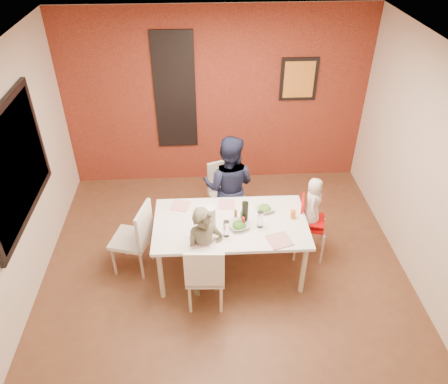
{
  "coord_description": "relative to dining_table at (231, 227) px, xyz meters",
  "views": [
    {
      "loc": [
        -0.24,
        -3.81,
        3.98
      ],
      "look_at": [
        0.0,
        0.3,
        1.05
      ],
      "focal_mm": 35.0,
      "sensor_mm": 36.0,
      "label": 1
    }
  ],
  "objects": [
    {
      "name": "ground",
      "position": [
        -0.07,
        -0.11,
        -0.68
      ],
      "size": [
        4.5,
        4.5,
        0.0
      ],
      "primitive_type": "plane",
      "color": "brown",
      "rests_on": "ground"
    },
    {
      "name": "ceiling",
      "position": [
        -0.07,
        -0.11,
        2.02
      ],
      "size": [
        4.5,
        4.5,
        0.02
      ],
      "primitive_type": "cube",
      "color": "white",
      "rests_on": "wall_back"
    },
    {
      "name": "wall_back",
      "position": [
        -0.07,
        2.14,
        0.67
      ],
      "size": [
        4.5,
        0.02,
        2.7
      ],
      "primitive_type": "cube",
      "color": "beige",
      "rests_on": "ground"
    },
    {
      "name": "wall_front",
      "position": [
        -0.07,
        -2.36,
        0.67
      ],
      "size": [
        4.5,
        0.02,
        2.7
      ],
      "primitive_type": "cube",
      "color": "beige",
      "rests_on": "ground"
    },
    {
      "name": "wall_left",
      "position": [
        -2.32,
        -0.11,
        0.67
      ],
      "size": [
        0.02,
        4.5,
        2.7
      ],
      "primitive_type": "cube",
      "color": "beige",
      "rests_on": "ground"
    },
    {
      "name": "wall_right",
      "position": [
        2.18,
        -0.11,
        0.67
      ],
      "size": [
        0.02,
        4.5,
        2.7
      ],
      "primitive_type": "cube",
      "color": "beige",
      "rests_on": "ground"
    },
    {
      "name": "brick_accent_wall",
      "position": [
        -0.07,
        2.12,
        0.67
      ],
      "size": [
        4.5,
        0.02,
        2.7
      ],
      "primitive_type": "cube",
      "color": "maroon",
      "rests_on": "ground"
    },
    {
      "name": "picture_window_frame",
      "position": [
        -2.29,
        0.09,
        0.87
      ],
      "size": [
        0.05,
        1.7,
        1.3
      ],
      "primitive_type": "cube",
      "color": "black",
      "rests_on": "wall_left"
    },
    {
      "name": "picture_window_pane",
      "position": [
        -2.27,
        0.09,
        0.87
      ],
      "size": [
        0.02,
        1.55,
        1.15
      ],
      "primitive_type": "cube",
      "color": "black",
      "rests_on": "wall_left"
    },
    {
      "name": "glassblock_strip",
      "position": [
        -0.67,
        2.1,
        0.82
      ],
      "size": [
        0.55,
        0.03,
        1.7
      ],
      "primitive_type": "cube",
      "color": "silver",
      "rests_on": "wall_back"
    },
    {
      "name": "glassblock_surround",
      "position": [
        -0.67,
        2.1,
        0.82
      ],
      "size": [
        0.6,
        0.03,
        1.76
      ],
      "primitive_type": "cube",
      "color": "black",
      "rests_on": "wall_back"
    },
    {
      "name": "art_print_frame",
      "position": [
        1.13,
        2.1,
        0.97
      ],
      "size": [
        0.54,
        0.03,
        0.64
      ],
      "primitive_type": "cube",
      "color": "black",
      "rests_on": "wall_back"
    },
    {
      "name": "art_print_canvas",
      "position": [
        1.13,
        2.08,
        0.97
      ],
      "size": [
        0.44,
        0.01,
        0.54
      ],
      "primitive_type": "cube",
      "color": "gold",
      "rests_on": "wall_back"
    },
    {
      "name": "dining_table",
      "position": [
        0.0,
        0.0,
        0.0
      ],
      "size": [
        1.8,
        1.01,
        0.75
      ],
      "rotation": [
        0.0,
        0.0,
        -0.01
      ],
      "color": "white",
      "rests_on": "ground"
    },
    {
      "name": "chair_near",
      "position": [
        -0.32,
        -0.57,
        -0.17
      ],
      "size": [
        0.45,
        0.45,
        0.91
      ],
      "rotation": [
        0.0,
        0.0,
        3.08
      ],
      "color": "white",
      "rests_on": "ground"
    },
    {
      "name": "chair_far",
      "position": [
        0.0,
        0.99,
        -0.16
      ],
      "size": [
        0.55,
        0.55,
        0.92
      ],
      "rotation": [
        0.0,
        0.0,
        0.37
      ],
      "color": "beige",
      "rests_on": "ground"
    },
    {
      "name": "chair_left",
      "position": [
        -1.12,
        0.09,
        -0.15
      ],
      "size": [
        0.54,
        0.54,
        0.94
      ],
      "rotation": [
        0.0,
        0.0,
        4.44
      ],
      "color": "silver",
      "rests_on": "ground"
    },
    {
      "name": "high_chair",
      "position": [
        0.99,
        0.22,
        -0.16
      ],
      "size": [
        0.44,
        0.44,
        0.86
      ],
      "rotation": [
        0.0,
        0.0,
        1.32
      ],
      "color": "#C40909",
      "rests_on": "ground"
    },
    {
      "name": "child_near",
      "position": [
        -0.31,
        -0.33,
        -0.09
      ],
      "size": [
        0.5,
        0.41,
        1.19
      ],
      "primitive_type": "imported",
      "rotation": [
        0.0,
        0.0,
        0.33
      ],
      "color": "brown",
      "rests_on": "ground"
    },
    {
      "name": "child_far",
      "position": [
        0.03,
        0.75,
        0.05
      ],
      "size": [
        0.83,
        0.72,
        1.46
      ],
      "primitive_type": "imported",
      "rotation": [
        0.0,
        0.0,
        2.88
      ],
      "color": "black",
      "rests_on": "ground"
    },
    {
      "name": "toddler",
      "position": [
        1.01,
        0.21,
        0.16
      ],
      "size": [
        0.3,
        0.37,
        0.66
      ],
      "primitive_type": "imported",
      "rotation": [
        0.0,
        0.0,
        1.27
      ],
      "color": "beige",
      "rests_on": "high_chair"
    },
    {
      "name": "plate_near_left",
      "position": [
        -0.37,
        -0.31,
        0.07
      ],
      "size": [
        0.24,
        0.24,
        0.01
      ],
      "primitive_type": "cube",
      "rotation": [
        0.0,
        0.0,
        0.16
      ],
      "color": "silver",
      "rests_on": "dining_table"
    },
    {
      "name": "plate_far_mid",
      "position": [
        -0.02,
        0.34,
        0.07
      ],
      "size": [
        0.22,
        0.22,
        0.01
      ],
      "primitive_type": "cube",
      "rotation": [
        0.0,
        0.0,
        -0.12
      ],
      "color": "white",
      "rests_on": "dining_table"
    },
    {
      "name": "plate_near_right",
      "position": [
        0.52,
        -0.35,
        0.07
      ],
      "size": [
        0.3,
        0.3,
        0.01
      ],
      "primitive_type": "cube",
      "rotation": [
        0.0,
        0.0,
        0.28
      ],
      "color": "silver",
      "rests_on": "dining_table"
    },
    {
      "name": "plate_far_left",
      "position": [
        -0.59,
        0.35,
        0.07
      ],
      "size": [
        0.26,
        0.26,
        0.01
      ],
      "primitive_type": "cube",
      "rotation": [
        0.0,
        0.0,
        -0.28
      ],
      "color": "white",
      "rests_on": "dining_table"
    },
    {
      "name": "salad_bowl_a",
      "position": [
        0.09,
        -0.09,
        0.1
      ],
      "size": [
        0.3,
        0.3,
        0.06
      ],
      "primitive_type": "imported",
      "rotation": [
        0.0,
        0.0,
        0.34
      ],
      "color": "silver",
      "rests_on": "dining_table"
    },
    {
      "name": "salad_bowl_b",
      "position": [
        0.43,
        0.2,
        0.09
      ],
      "size": [
        0.27,
        0.27,
        0.05
      ],
      "primitive_type": "imported",
      "rotation": [
        0.0,
        0.0,
        0.31
      ],
      "color": "white",
      "rests_on": "dining_table"
    },
    {
      "name": "wine_bottle",
      "position": [
        0.16,
        -0.01,
        0.21
      ],
      "size": [
        0.08,
        0.08,
        0.29
      ],
      "primitive_type": "cylinder",
      "color": "black",
      "rests_on": "dining_table"
    },
    {
      "name": "wine_glass_a",
      "position": [
        -0.06,
        -0.23,
        0.17
      ],
      "size": [
        0.07,
        0.07,
        0.2
      ],
      "primitive_type": "cylinder",
      "color": "white",
      "rests_on": "dining_table"
    },
    {
      "name": "wine_glass_b",
      "position": [
        0.33,
        -0.09,
        0.17
      ],
      "size": [
        0.07,
        0.07,
        0.21
      ],
      "primitive_type": "cylinder",
      "color": "white",
      "rests_on": "dining_table"
    },
    {
      "name": "paper_towel_roll",
      "position": [
        -0.24,
        -0.1,
        0.22
      ],
      "size": [
        0.13,
        0.13,
        0.3
      ],
      "primitive_type": "cylinder",
      "color": "silver",
      "rests_on": "dining_table"
    },
    {
      "name": "condiment_red",
      "position": [
        0.14,
        -0.08,
        0.13
      ],
      "size": [
        0.03,
        0.03,
        0.13
      ],
      "primitive_type": "cylinder",
      "color": "red",
      "rests_on": "dining_table"
    },
    {
      "name": "condiment_green",
      "position": [
        0.13,
        0.02,
        0.13
      ],
      "size": [
        0.03,
        0.03,
        0.13
      ],
      "primitive_type": "cylinder",
      "color": "#336722",
      "rests_on": "dining_table"
    },
    {
      "name": "condiment_brown",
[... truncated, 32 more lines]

